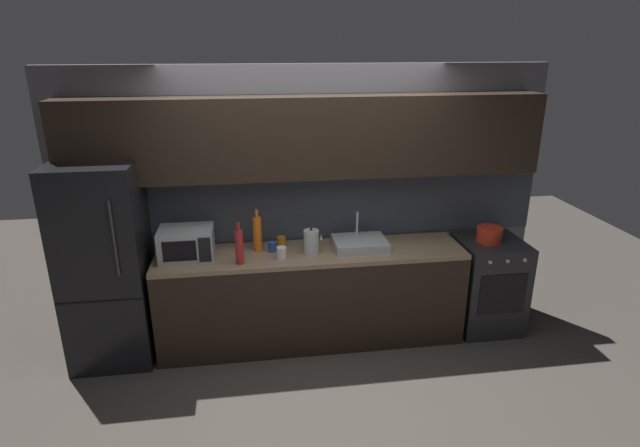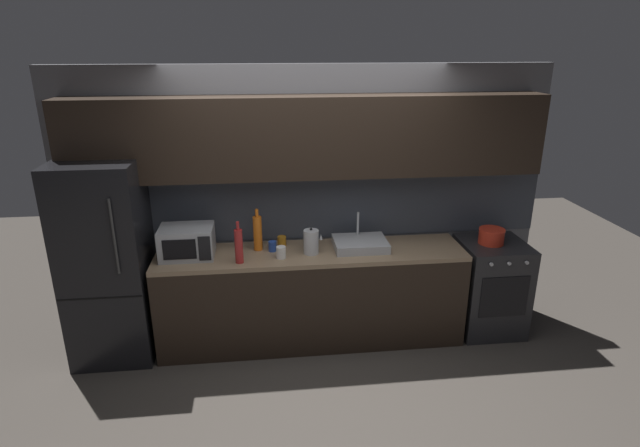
{
  "view_description": "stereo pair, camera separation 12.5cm",
  "coord_description": "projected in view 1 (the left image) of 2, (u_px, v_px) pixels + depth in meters",
  "views": [
    {
      "loc": [
        -0.54,
        -3.3,
        2.68
      ],
      "look_at": [
        0.08,
        0.9,
        1.16
      ],
      "focal_mm": 28.68,
      "sensor_mm": 36.0,
      "label": 1
    },
    {
      "loc": [
        -0.41,
        -3.31,
        2.68
      ],
      "look_at": [
        0.08,
        0.9,
        1.16
      ],
      "focal_mm": 28.68,
      "sensor_mm": 36.0,
      "label": 2
    }
  ],
  "objects": [
    {
      "name": "counter_run",
      "position": [
        312.0,
        296.0,
        4.74
      ],
      "size": [
        2.77,
        0.6,
        0.9
      ],
      "color": "black",
      "rests_on": "ground"
    },
    {
      "name": "cooking_pot",
      "position": [
        489.0,
        234.0,
        4.79
      ],
      "size": [
        0.24,
        0.24,
        0.14
      ],
      "color": "red",
      "rests_on": "oven_range"
    },
    {
      "name": "refrigerator",
      "position": [
        106.0,
        264.0,
        4.35
      ],
      "size": [
        0.68,
        0.69,
        1.78
      ],
      "color": "black",
      "rests_on": "ground"
    },
    {
      "name": "wine_bottle_orange",
      "position": [
        257.0,
        233.0,
        4.56
      ],
      "size": [
        0.08,
        0.08,
        0.39
      ],
      "color": "orange",
      "rests_on": "counter_run"
    },
    {
      "name": "wine_bottle_red",
      "position": [
        239.0,
        247.0,
        4.29
      ],
      "size": [
        0.07,
        0.07,
        0.37
      ],
      "color": "#A82323",
      "rests_on": "counter_run"
    },
    {
      "name": "sink_basin",
      "position": [
        360.0,
        243.0,
        4.66
      ],
      "size": [
        0.48,
        0.38,
        0.3
      ],
      "color": "#ADAFB5",
      "rests_on": "counter_run"
    },
    {
      "name": "back_wall",
      "position": [
        307.0,
        173.0,
        4.64
      ],
      "size": [
        4.51,
        0.44,
        2.5
      ],
      "color": "slate",
      "rests_on": "ground"
    },
    {
      "name": "mug_amber",
      "position": [
        281.0,
        241.0,
        4.69
      ],
      "size": [
        0.08,
        0.08,
        0.09
      ],
      "primitive_type": "cylinder",
      "color": "#B27019",
      "rests_on": "counter_run"
    },
    {
      "name": "oven_range",
      "position": [
        487.0,
        284.0,
        4.97
      ],
      "size": [
        0.6,
        0.62,
        0.9
      ],
      "color": "#232326",
      "rests_on": "ground"
    },
    {
      "name": "mug_blue",
      "position": [
        272.0,
        247.0,
        4.57
      ],
      "size": [
        0.07,
        0.07,
        0.09
      ],
      "primitive_type": "cylinder",
      "color": "#234299",
      "rests_on": "counter_run"
    },
    {
      "name": "microwave",
      "position": [
        187.0,
        243.0,
        4.41
      ],
      "size": [
        0.46,
        0.35,
        0.27
      ],
      "color": "#A8AAAF",
      "rests_on": "counter_run"
    },
    {
      "name": "ground_plane",
      "position": [
        327.0,
        400.0,
        4.05
      ],
      "size": [
        10.0,
        10.0,
        0.0
      ],
      "primitive_type": "plane",
      "color": "#3D3833"
    },
    {
      "name": "mug_white",
      "position": [
        282.0,
        253.0,
        4.42
      ],
      "size": [
        0.08,
        0.08,
        0.11
      ],
      "primitive_type": "cylinder",
      "color": "silver",
      "rests_on": "counter_run"
    },
    {
      "name": "kettle",
      "position": [
        311.0,
        242.0,
        4.51
      ],
      "size": [
        0.17,
        0.13,
        0.24
      ],
      "color": "#B7BABF",
      "rests_on": "counter_run"
    }
  ]
}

